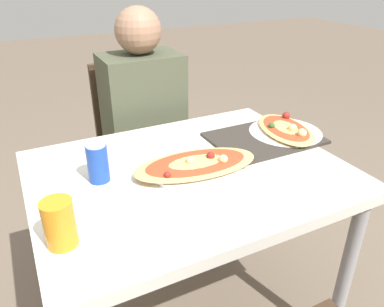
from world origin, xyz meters
name	(u,v)px	position (x,y,z in m)	size (l,w,h in m)	color
dining_table	(189,191)	(0.00, 0.00, 0.65)	(1.02, 0.79, 0.73)	silver
chair_far_seated	(139,141)	(0.07, 0.73, 0.51)	(0.40, 0.40, 0.91)	#3F2D1E
person_seated	(144,115)	(0.07, 0.61, 0.70)	(0.36, 0.28, 1.18)	#2D2D38
pizza_main	(196,165)	(0.02, -0.02, 0.75)	(0.44, 0.30, 0.05)	white
soda_can	(98,163)	(-0.28, 0.07, 0.79)	(0.07, 0.07, 0.12)	#1E47B2
drink_glass	(59,223)	(-0.44, -0.19, 0.79)	(0.08, 0.08, 0.12)	orange
serving_tray	(264,138)	(0.37, 0.08, 0.74)	(0.41, 0.29, 0.01)	#332D28
pizza_second	(286,130)	(0.47, 0.08, 0.75)	(0.29, 0.36, 0.06)	white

